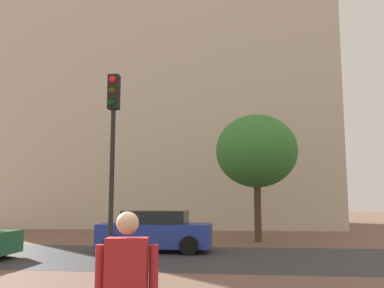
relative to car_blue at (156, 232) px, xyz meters
name	(u,v)px	position (x,y,z in m)	size (l,w,h in m)	color
ground_plane	(185,254)	(1.17, -0.68, -0.71)	(120.00, 120.00, 0.00)	brown
street_asphalt_strip	(182,257)	(1.17, -1.38, -0.71)	(120.00, 6.29, 0.00)	#38383D
landmark_building	(170,79)	(-2.46, 17.48, 10.93)	(24.56, 13.37, 39.89)	beige
car_blue	(156,232)	(0.00, 0.00, 0.00)	(4.03, 2.03, 1.47)	#23389E
traffic_light_pole	(113,134)	(-0.10, -5.23, 2.79)	(0.28, 0.34, 5.05)	black
tree_curb_far	(256,151)	(3.87, 4.06, 3.38)	(3.73, 3.73, 5.78)	#4C3823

